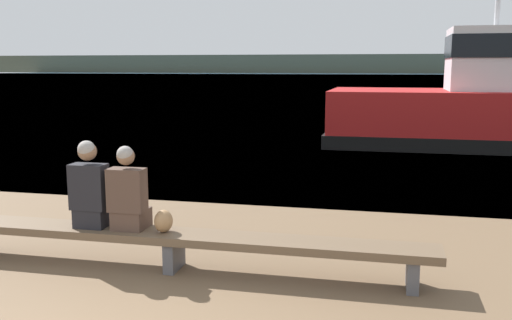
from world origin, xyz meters
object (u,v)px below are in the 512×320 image
person_left (90,190)px  person_right (128,194)px  tugboat_red (489,109)px  shopping_bag (164,221)px  bench_main (174,239)px

person_left → person_right: 0.47m
person_left → tugboat_red: bearing=61.7°
person_left → person_right: (0.47, 0.00, -0.03)m
person_right → tugboat_red: bearing=63.5°
shopping_bag → tugboat_red: 12.63m
bench_main → tugboat_red: 12.59m
bench_main → person_right: bearing=179.1°
person_left → person_right: person_left is taller
person_left → shopping_bag: (0.89, -0.02, -0.31)m
person_left → tugboat_red: (6.17, 11.45, 0.18)m
person_left → person_right: bearing=0.3°
person_right → tugboat_red: size_ratio=0.11×
person_right → shopping_bag: (0.43, -0.02, -0.28)m
bench_main → shopping_bag: (-0.11, -0.01, 0.21)m
person_left → shopping_bag: 0.95m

